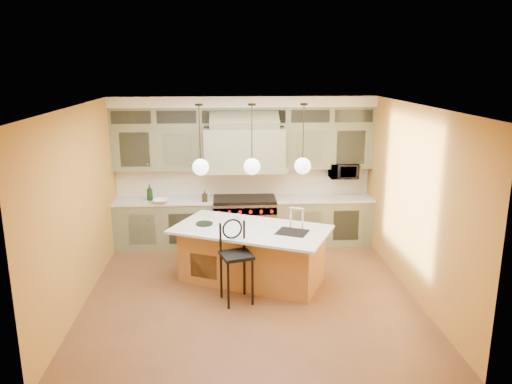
{
  "coord_description": "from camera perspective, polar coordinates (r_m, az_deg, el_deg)",
  "views": [
    {
      "loc": [
        -0.37,
        -7.19,
        3.47
      ],
      "look_at": [
        0.13,
        0.7,
        1.44
      ],
      "focal_mm": 35.0,
      "sensor_mm": 36.0,
      "label": 1
    }
  ],
  "objects": [
    {
      "name": "pendant_center",
      "position": [
        7.8,
        -0.47,
        3.14
      ],
      "size": [
        0.26,
        0.26,
        1.11
      ],
      "color": "#2D2319",
      "rests_on": "ceiling"
    },
    {
      "name": "wall_right",
      "position": [
        8.0,
        17.51,
        -0.93
      ],
      "size": [
        0.0,
        5.0,
        5.0
      ],
      "primitive_type": "plane",
      "rotation": [
        1.57,
        0.0,
        -1.57
      ],
      "color": "#BC8533",
      "rests_on": "ground"
    },
    {
      "name": "oil_bottle_b",
      "position": [
        9.5,
        -5.88,
        -0.46
      ],
      "size": [
        0.1,
        0.1,
        0.22
      ],
      "primitive_type": "imported",
      "rotation": [
        0.0,
        0.0,
        -0.01
      ],
      "color": "black",
      "rests_on": "back_cabinetry"
    },
    {
      "name": "microwave",
      "position": [
        9.93,
        9.96,
        2.42
      ],
      "size": [
        0.54,
        0.37,
        0.3
      ],
      "primitive_type": "imported",
      "color": "black",
      "rests_on": "back_cabinetry"
    },
    {
      "name": "range",
      "position": [
        9.81,
        -1.31,
        -3.35
      ],
      "size": [
        1.2,
        0.74,
        0.96
      ],
      "color": "silver",
      "rests_on": "floor"
    },
    {
      "name": "floor",
      "position": [
        7.99,
        -0.65,
        -11.35
      ],
      "size": [
        5.0,
        5.0,
        0.0
      ],
      "primitive_type": "plane",
      "color": "brown",
      "rests_on": "ground"
    },
    {
      "name": "counter_stool",
      "position": [
        7.45,
        -2.34,
        -7.31
      ],
      "size": [
        0.54,
        0.54,
        1.25
      ],
      "rotation": [
        0.0,
        0.0,
        0.29
      ],
      "color": "black",
      "rests_on": "floor"
    },
    {
      "name": "wall_left",
      "position": [
        7.77,
        -19.44,
        -1.53
      ],
      "size": [
        0.0,
        5.0,
        5.0
      ],
      "primitive_type": "plane",
      "rotation": [
        1.57,
        0.0,
        1.57
      ],
      "color": "#BC8533",
      "rests_on": "ground"
    },
    {
      "name": "oil_bottle_a",
      "position": [
        9.75,
        -12.05,
        -0.05
      ],
      "size": [
        0.13,
        0.14,
        0.31
      ],
      "primitive_type": "imported",
      "rotation": [
        0.0,
        0.0,
        -0.15
      ],
      "color": "black",
      "rests_on": "back_cabinetry"
    },
    {
      "name": "ceiling",
      "position": [
        7.22,
        -0.71,
        9.86
      ],
      "size": [
        5.0,
        5.0,
        0.0
      ],
      "primitive_type": "plane",
      "rotation": [
        3.14,
        0.0,
        0.0
      ],
      "color": "white",
      "rests_on": "wall_back"
    },
    {
      "name": "pendant_left",
      "position": [
        7.8,
        -6.35,
        3.05
      ],
      "size": [
        0.26,
        0.26,
        1.11
      ],
      "color": "#2D2319",
      "rests_on": "ceiling"
    },
    {
      "name": "wall_front",
      "position": [
        5.12,
        0.78,
        -8.85
      ],
      "size": [
        5.0,
        0.0,
        5.0
      ],
      "primitive_type": "plane",
      "rotation": [
        -1.57,
        0.0,
        0.0
      ],
      "color": "#BC8533",
      "rests_on": "ground"
    },
    {
      "name": "pendant_right",
      "position": [
        7.88,
        5.36,
        3.2
      ],
      "size": [
        0.26,
        0.26,
        1.11
      ],
      "color": "#2D2319",
      "rests_on": "ceiling"
    },
    {
      "name": "cup",
      "position": [
        8.4,
        -2.07,
        -2.93
      ],
      "size": [
        0.12,
        0.12,
        0.11
      ],
      "primitive_type": "imported",
      "rotation": [
        0.0,
        0.0,
        0.11
      ],
      "color": "silver",
      "rests_on": "kitchen_island"
    },
    {
      "name": "fruit_bowl",
      "position": [
        9.53,
        -10.81,
        -1.05
      ],
      "size": [
        0.31,
        0.31,
        0.08
      ],
      "primitive_type": "imported",
      "rotation": [
        0.0,
        0.0,
        -0.0
      ],
      "color": "white",
      "rests_on": "back_cabinetry"
    },
    {
      "name": "wall_back",
      "position": [
        9.9,
        -1.43,
        2.61
      ],
      "size": [
        5.0,
        0.0,
        5.0
      ],
      "primitive_type": "plane",
      "rotation": [
        1.57,
        0.0,
        0.0
      ],
      "color": "#BC8533",
      "rests_on": "ground"
    },
    {
      "name": "back_cabinetry",
      "position": [
        9.65,
        -1.37,
        2.17
      ],
      "size": [
        5.0,
        0.77,
        2.9
      ],
      "color": "gray",
      "rests_on": "floor"
    },
    {
      "name": "kitchen_island",
      "position": [
        8.21,
        -0.42,
        -7.03
      ],
      "size": [
        2.76,
        2.2,
        1.35
      ],
      "rotation": [
        0.0,
        0.0,
        -0.43
      ],
      "color": "#9F7038",
      "rests_on": "floor"
    }
  ]
}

